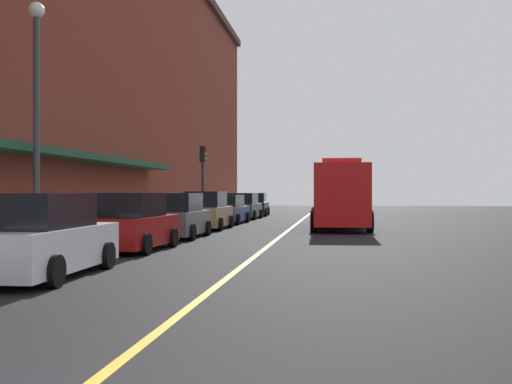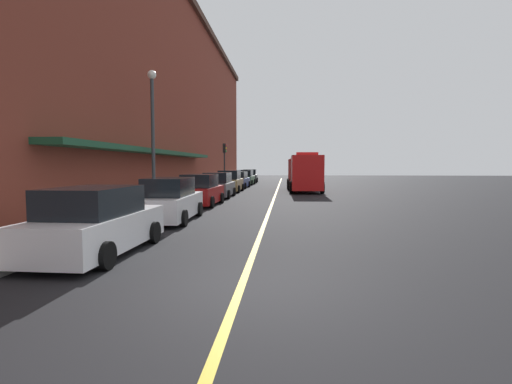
{
  "view_description": "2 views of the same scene",
  "coord_description": "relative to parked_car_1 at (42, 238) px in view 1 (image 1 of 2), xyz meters",
  "views": [
    {
      "loc": [
        2.32,
        -4.08,
        1.82
      ],
      "look_at": [
        -0.33,
        16.13,
        1.83
      ],
      "focal_mm": 43.72,
      "sensor_mm": 36.0,
      "label": 1
    },
    {
      "loc": [
        0.85,
        -6.84,
        2.31
      ],
      "look_at": [
        -0.84,
        14.34,
        0.81
      ],
      "focal_mm": 26.69,
      "sensor_mm": 36.0,
      "label": 2
    }
  ],
  "objects": [
    {
      "name": "parked_car_1",
      "position": [
        0.0,
        0.0,
        0.0
      ],
      "size": [
        2.11,
        4.83,
        1.8
      ],
      "rotation": [
        0.0,
        0.0,
        1.6
      ],
      "color": "silver",
      "rests_on": "ground"
    },
    {
      "name": "traffic_light_near",
      "position": [
        -1.36,
        22.2,
        2.32
      ],
      "size": [
        0.38,
        0.36,
        4.3
      ],
      "color": "#232326",
      "rests_on": "sidewalk_left"
    },
    {
      "name": "street_lamp_left",
      "position": [
        -2.02,
        3.72,
        3.56
      ],
      "size": [
        0.44,
        0.44,
        6.94
      ],
      "color": "#33383D",
      "rests_on": "sidewalk_left"
    },
    {
      "name": "parked_car_5",
      "position": [
        -0.05,
        22.87,
        -0.06
      ],
      "size": [
        2.09,
        4.91,
        1.66
      ],
      "rotation": [
        0.0,
        0.0,
        1.54
      ],
      "color": "navy",
      "rests_on": "ground"
    },
    {
      "name": "parked_car_7",
      "position": [
        -0.02,
        34.99,
        -0.01
      ],
      "size": [
        2.12,
        4.87,
        1.77
      ],
      "rotation": [
        0.0,
        0.0,
        1.61
      ],
      "color": "black",
      "rests_on": "ground"
    },
    {
      "name": "fire_truck",
      "position": [
        6.34,
        18.96,
        0.76
      ],
      "size": [
        3.03,
        9.29,
        3.35
      ],
      "rotation": [
        0.0,
        0.0,
        -1.54
      ],
      "color": "red",
      "rests_on": "ground"
    },
    {
      "name": "brick_building_left",
      "position": [
        -8.58,
        15.5,
        7.49
      ],
      "size": [
        11.39,
        64.0,
        16.65
      ],
      "color": "maroon",
      "rests_on": "ground"
    },
    {
      "name": "parking_meter_0",
      "position": [
        -1.42,
        18.29,
        0.22
      ],
      "size": [
        0.14,
        0.18,
        1.33
      ],
      "color": "#4C4C51",
      "rests_on": "sidewalk_left"
    },
    {
      "name": "parking_meter_2",
      "position": [
        -1.42,
        6.79,
        0.22
      ],
      "size": [
        0.14,
        0.18,
        1.33
      ],
      "color": "#4C4C51",
      "rests_on": "sidewalk_left"
    },
    {
      "name": "parked_car_2",
      "position": [
        -0.11,
        6.07,
        -0.0
      ],
      "size": [
        2.17,
        4.38,
        1.8
      ],
      "rotation": [
        0.0,
        0.0,
        1.54
      ],
      "color": "maroon",
      "rests_on": "ground"
    },
    {
      "name": "parking_meter_1",
      "position": [
        -1.42,
        22.56,
        0.22
      ],
      "size": [
        0.14,
        0.18,
        1.33
      ],
      "color": "#4C4C51",
      "rests_on": "sidewalk_left"
    },
    {
      "name": "parked_car_4",
      "position": [
        -0.1,
        17.33,
        0.03
      ],
      "size": [
        2.1,
        4.4,
        1.86
      ],
      "rotation": [
        0.0,
        0.0,
        1.56
      ],
      "color": "#A5844C",
      "rests_on": "ground"
    },
    {
      "name": "parked_car_6",
      "position": [
        -0.07,
        29.12,
        -0.01
      ],
      "size": [
        2.24,
        4.39,
        1.77
      ],
      "rotation": [
        0.0,
        0.0,
        1.53
      ],
      "color": "#2D5133",
      "rests_on": "ground"
    },
    {
      "name": "sidewalk_left",
      "position": [
        -2.27,
        16.51,
        -0.76
      ],
      "size": [
        2.4,
        70.0,
        0.15
      ],
      "primitive_type": "cube",
      "color": "gray",
      "rests_on": "ground"
    },
    {
      "name": "parked_car_3",
      "position": [
        -0.1,
        11.59,
        -0.0
      ],
      "size": [
        2.1,
        4.47,
        1.79
      ],
      "rotation": [
        0.0,
        0.0,
        1.57
      ],
      "color": "#595B60",
      "rests_on": "ground"
    },
    {
      "name": "ground_plane",
      "position": [
        3.93,
        16.51,
        -0.84
      ],
      "size": [
        112.0,
        112.0,
        0.0
      ],
      "primitive_type": "plane",
      "color": "black"
    },
    {
      "name": "lane_center_stripe",
      "position": [
        3.93,
        16.51,
        -0.83
      ],
      "size": [
        0.16,
        70.0,
        0.01
      ],
      "primitive_type": "cube",
      "color": "gold",
      "rests_on": "ground"
    }
  ]
}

